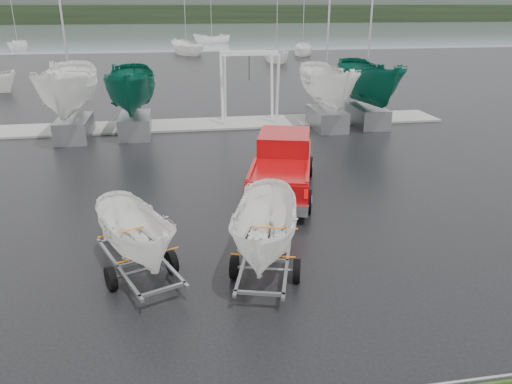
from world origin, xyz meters
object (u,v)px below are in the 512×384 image
object	(u,v)px
pickup_truck	(283,162)
trailer_hitched	(267,182)
trailer_parked	(133,192)
boat_hoist	(249,77)

from	to	relation	value
pickup_truck	trailer_hitched	bearing A→B (deg)	-90.00
pickup_truck	trailer_hitched	size ratio (longest dim) A/B	1.34
trailer_hitched	trailer_parked	bearing A→B (deg)	-171.89
pickup_truck	trailer_hitched	distance (m)	6.71
pickup_truck	trailer_parked	distance (m)	7.81
trailer_parked	boat_hoist	size ratio (longest dim) A/B	1.04
pickup_truck	boat_hoist	xyz separation A→B (m)	(0.51, 11.16, 1.62)
boat_hoist	trailer_parked	bearing A→B (deg)	-108.18
trailer_parked	boat_hoist	bearing A→B (deg)	49.78
trailer_hitched	trailer_parked	size ratio (longest dim) A/B	1.11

